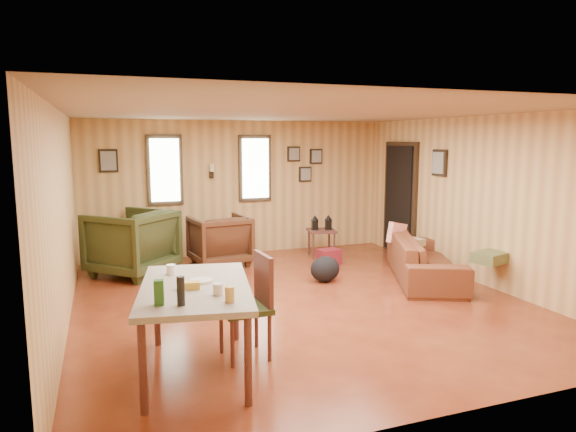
% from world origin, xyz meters
% --- Properties ---
extents(room, '(5.54, 6.04, 2.44)m').
position_xyz_m(room, '(0.17, 0.27, 1.21)').
color(room, brown).
rests_on(room, ground).
extents(sofa, '(1.44, 2.21, 0.84)m').
position_xyz_m(sofa, '(2.12, 0.30, 0.42)').
color(sofa, brown).
rests_on(sofa, ground).
extents(recliner_brown, '(0.99, 0.94, 0.91)m').
position_xyz_m(recliner_brown, '(-0.53, 2.24, 0.46)').
color(recliner_brown, '#472615').
rests_on(recliner_brown, ground).
extents(recliner_green, '(1.47, 1.47, 1.11)m').
position_xyz_m(recliner_green, '(-1.93, 2.08, 0.55)').
color(recliner_green, '#313819').
rests_on(recliner_green, ground).
extents(end_table, '(0.63, 0.59, 0.71)m').
position_xyz_m(end_table, '(-1.49, 2.37, 0.40)').
color(end_table, brown).
rests_on(end_table, ground).
extents(side_table, '(0.55, 0.55, 0.75)m').
position_xyz_m(side_table, '(1.29, 2.21, 0.51)').
color(side_table, brown).
rests_on(side_table, ground).
extents(cooler, '(0.40, 0.31, 0.26)m').
position_xyz_m(cooler, '(1.18, 1.64, 0.13)').
color(cooler, maroon).
rests_on(cooler, ground).
extents(backpack, '(0.49, 0.40, 0.38)m').
position_xyz_m(backpack, '(0.68, 0.69, 0.19)').
color(backpack, black).
rests_on(backpack, ground).
extents(sofa_pillows, '(0.94, 1.90, 0.39)m').
position_xyz_m(sofa_pillows, '(2.34, 0.15, 0.51)').
color(sofa_pillows, brown).
rests_on(sofa_pillows, sofa).
extents(dining_table, '(1.20, 1.70, 1.02)m').
position_xyz_m(dining_table, '(-1.60, -1.61, 0.73)').
color(dining_table, gray).
rests_on(dining_table, ground).
extents(dining_chair, '(0.47, 0.47, 0.99)m').
position_xyz_m(dining_chair, '(-1.04, -1.45, 0.56)').
color(dining_chair, '#313819').
rests_on(dining_chair, ground).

